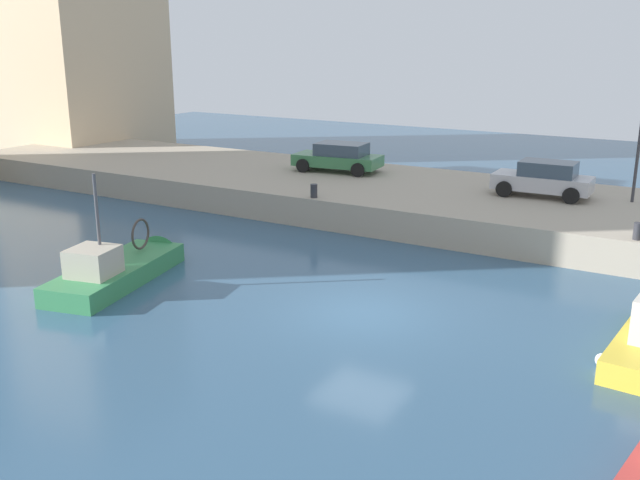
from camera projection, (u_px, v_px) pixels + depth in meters
name	position (u px, v px, depth m)	size (l,w,h in m)	color
water_surface	(362.00, 313.00, 19.85)	(80.00, 80.00, 0.00)	#335675
quay_wall	(491.00, 209.00, 29.20)	(9.00, 56.00, 1.20)	#ADA08C
fishing_boat_green	(123.00, 275.00, 22.62)	(6.40, 3.06, 4.41)	#388951
parked_car_silver	(544.00, 179.00, 28.52)	(1.90, 3.84, 1.44)	#B7B7BC
parked_car_green	(339.00, 157.00, 33.83)	(2.37, 4.27, 1.37)	#387547
mooring_bollard_mid	(638.00, 231.00, 22.59)	(0.28, 0.28, 0.55)	#2D2D33
mooring_bollard_north	(314.00, 191.00, 28.46)	(0.28, 0.28, 0.55)	#2D2D33
waterfront_building_central	(71.00, 1.00, 44.36)	(9.17, 8.36, 18.98)	beige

